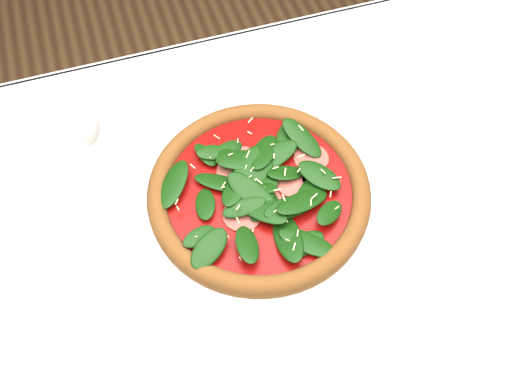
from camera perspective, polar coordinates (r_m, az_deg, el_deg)
name	(u,v)px	position (r m, az deg, el deg)	size (l,w,h in m)	color
dining_table	(272,284)	(0.82, 1.63, -9.18)	(1.21, 0.81, 0.75)	silver
plate	(259,198)	(0.76, 0.30, -0.56)	(0.34, 0.34, 0.01)	silver
pizza	(259,190)	(0.74, 0.30, 0.23)	(0.36, 0.36, 0.04)	#935D23
wine_glass	(69,124)	(0.70, -18.16, 6.45)	(0.08, 0.08, 0.19)	white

